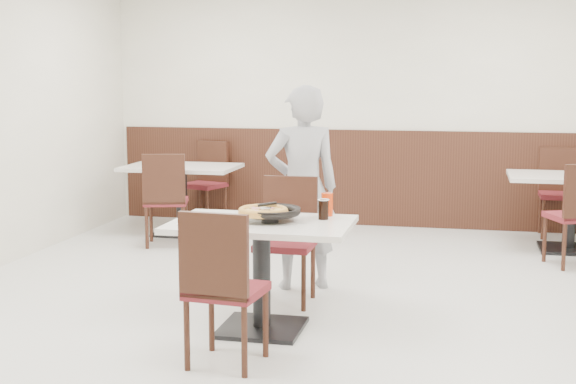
% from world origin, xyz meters
% --- Properties ---
extents(floor, '(7.00, 7.00, 0.00)m').
position_xyz_m(floor, '(0.00, 0.00, 0.00)').
color(floor, '#AEAFAA').
rests_on(floor, ground).
extents(wall_back, '(6.00, 0.04, 2.80)m').
position_xyz_m(wall_back, '(0.00, 3.50, 1.40)').
color(wall_back, beige).
rests_on(wall_back, floor).
extents(wall_front, '(6.00, 0.04, 2.80)m').
position_xyz_m(wall_front, '(0.00, -3.50, 1.40)').
color(wall_front, beige).
rests_on(wall_front, floor).
extents(wainscot_back, '(5.90, 0.03, 1.10)m').
position_xyz_m(wainscot_back, '(0.00, 3.48, 0.55)').
color(wainscot_back, black).
rests_on(wainscot_back, floor).
extents(main_table, '(1.22, 0.82, 0.75)m').
position_xyz_m(main_table, '(-0.23, -0.51, 0.38)').
color(main_table, beige).
rests_on(main_table, floor).
extents(chair_near, '(0.46, 0.46, 0.95)m').
position_xyz_m(chair_near, '(-0.28, -1.18, 0.47)').
color(chair_near, black).
rests_on(chair_near, floor).
extents(chair_far, '(0.42, 0.42, 0.95)m').
position_xyz_m(chair_far, '(-0.22, 0.16, 0.47)').
color(chair_far, black).
rests_on(chair_far, floor).
extents(trivet, '(0.12, 0.12, 0.04)m').
position_xyz_m(trivet, '(-0.17, -0.53, 0.77)').
color(trivet, black).
rests_on(trivet, main_table).
extents(pizza_pan, '(0.34, 0.34, 0.01)m').
position_xyz_m(pizza_pan, '(-0.18, -0.48, 0.79)').
color(pizza_pan, black).
rests_on(pizza_pan, trivet).
extents(pizza, '(0.34, 0.34, 0.02)m').
position_xyz_m(pizza, '(-0.22, -0.51, 0.81)').
color(pizza, gold).
rests_on(pizza, pizza_pan).
extents(pizza_server, '(0.08, 0.10, 0.00)m').
position_xyz_m(pizza_server, '(-0.20, -0.52, 0.84)').
color(pizza_server, silver).
rests_on(pizza_server, pizza).
extents(napkin, '(0.19, 0.19, 0.00)m').
position_xyz_m(napkin, '(-0.68, -0.65, 0.75)').
color(napkin, white).
rests_on(napkin, main_table).
extents(side_plate, '(0.17, 0.17, 0.01)m').
position_xyz_m(side_plate, '(-0.66, -0.64, 0.76)').
color(side_plate, silver).
rests_on(side_plate, napkin).
extents(fork, '(0.05, 0.17, 0.00)m').
position_xyz_m(fork, '(-0.63, -0.64, 0.77)').
color(fork, silver).
rests_on(fork, side_plate).
extents(cola_glass, '(0.07, 0.07, 0.13)m').
position_xyz_m(cola_glass, '(0.16, -0.34, 0.81)').
color(cola_glass, black).
rests_on(cola_glass, main_table).
extents(red_cup, '(0.08, 0.08, 0.16)m').
position_xyz_m(red_cup, '(0.16, -0.20, 0.83)').
color(red_cup, red).
rests_on(red_cup, main_table).
extents(diner_person, '(0.71, 0.60, 1.64)m').
position_xyz_m(diner_person, '(-0.19, 0.63, 0.82)').
color(diner_person, '#9E9EA3').
rests_on(diner_person, floor).
extents(bg_table_left, '(1.29, 0.94, 0.75)m').
position_xyz_m(bg_table_left, '(-1.92, 2.54, 0.38)').
color(bg_table_left, beige).
rests_on(bg_table_left, floor).
extents(bg_chair_left_near, '(0.52, 0.52, 0.95)m').
position_xyz_m(bg_chair_left_near, '(-1.87, 1.95, 0.47)').
color(bg_chair_left_near, black).
rests_on(bg_chair_left_near, floor).
extents(bg_chair_left_far, '(0.53, 0.53, 0.95)m').
position_xyz_m(bg_chair_left_far, '(-1.88, 3.19, 0.47)').
color(bg_chair_left_far, black).
rests_on(bg_chair_left_far, floor).
extents(bg_table_right, '(1.25, 0.88, 0.75)m').
position_xyz_m(bg_table_right, '(2.10, 2.57, 0.38)').
color(bg_table_right, beige).
rests_on(bg_table_right, floor).
extents(bg_chair_right_near, '(0.55, 0.55, 0.95)m').
position_xyz_m(bg_chair_right_near, '(2.06, 1.91, 0.47)').
color(bg_chair_right_near, black).
rests_on(bg_chair_right_near, floor).
extents(bg_chair_right_far, '(0.42, 0.42, 0.95)m').
position_xyz_m(bg_chair_right_far, '(2.08, 3.25, 0.47)').
color(bg_chair_right_far, black).
rests_on(bg_chair_right_far, floor).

